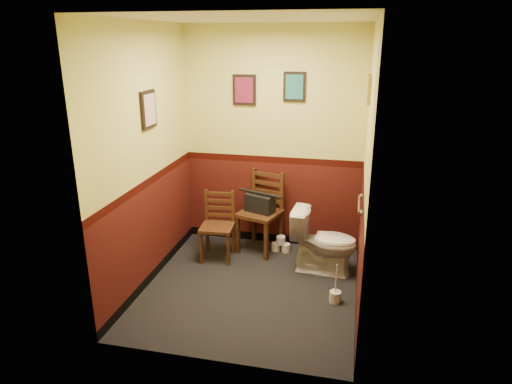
% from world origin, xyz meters
% --- Properties ---
extents(floor, '(2.20, 2.40, 0.00)m').
position_xyz_m(floor, '(0.00, 0.00, 0.00)').
color(floor, black).
rests_on(floor, ground).
extents(ceiling, '(2.20, 2.40, 0.00)m').
position_xyz_m(ceiling, '(0.00, 0.00, 2.70)').
color(ceiling, silver).
rests_on(ceiling, ground).
extents(wall_back, '(2.20, 0.00, 2.70)m').
position_xyz_m(wall_back, '(0.00, 1.20, 1.35)').
color(wall_back, '#461410').
rests_on(wall_back, ground).
extents(wall_front, '(2.20, 0.00, 2.70)m').
position_xyz_m(wall_front, '(0.00, -1.20, 1.35)').
color(wall_front, '#461410').
rests_on(wall_front, ground).
extents(wall_left, '(0.00, 2.40, 2.70)m').
position_xyz_m(wall_left, '(-1.10, 0.00, 1.35)').
color(wall_left, '#461410').
rests_on(wall_left, ground).
extents(wall_right, '(0.00, 2.40, 2.70)m').
position_xyz_m(wall_right, '(1.10, 0.00, 1.35)').
color(wall_right, '#461410').
rests_on(wall_right, ground).
extents(grab_bar, '(0.05, 0.56, 0.06)m').
position_xyz_m(grab_bar, '(1.07, 0.25, 0.95)').
color(grab_bar, silver).
rests_on(grab_bar, wall_right).
extents(framed_print_back_a, '(0.28, 0.04, 0.36)m').
position_xyz_m(framed_print_back_a, '(-0.35, 1.18, 1.95)').
color(framed_print_back_a, black).
rests_on(framed_print_back_a, wall_back).
extents(framed_print_back_b, '(0.26, 0.04, 0.34)m').
position_xyz_m(framed_print_back_b, '(0.25, 1.18, 2.00)').
color(framed_print_back_b, black).
rests_on(framed_print_back_b, wall_back).
extents(framed_print_left, '(0.04, 0.30, 0.38)m').
position_xyz_m(framed_print_left, '(-1.08, 0.10, 1.85)').
color(framed_print_left, black).
rests_on(framed_print_left, wall_left).
extents(framed_print_right, '(0.04, 0.34, 0.28)m').
position_xyz_m(framed_print_right, '(1.08, 0.60, 2.05)').
color(framed_print_right, olive).
rests_on(framed_print_right, wall_right).
extents(toilet, '(0.77, 0.47, 0.73)m').
position_xyz_m(toilet, '(0.72, 0.54, 0.36)').
color(toilet, white).
rests_on(toilet, floor).
extents(toilet_brush, '(0.12, 0.12, 0.42)m').
position_xyz_m(toilet_brush, '(0.89, -0.08, 0.07)').
color(toilet_brush, silver).
rests_on(toilet_brush, floor).
extents(chair_left, '(0.41, 0.41, 0.81)m').
position_xyz_m(chair_left, '(-0.55, 0.63, 0.41)').
color(chair_left, '#5A331B').
rests_on(chair_left, floor).
extents(chair_right, '(0.58, 0.58, 0.99)m').
position_xyz_m(chair_right, '(-0.09, 0.96, 0.50)').
color(chair_right, '#5A331B').
rests_on(chair_right, floor).
extents(handbag, '(0.39, 0.29, 0.25)m').
position_xyz_m(handbag, '(-0.10, 0.92, 0.63)').
color(handbag, black).
rests_on(handbag, chair_right).
extents(tp_stack, '(0.23, 0.12, 0.20)m').
position_xyz_m(tp_stack, '(0.16, 0.95, 0.08)').
color(tp_stack, silver).
rests_on(tp_stack, floor).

